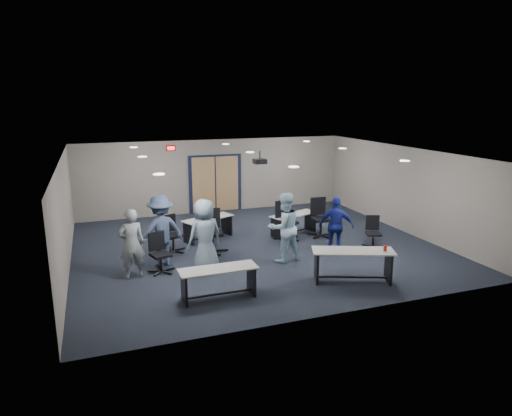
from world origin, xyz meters
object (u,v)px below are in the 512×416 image
object	(u,v)px
chair_loose_left	(161,253)
person_lightblue	(284,227)
person_back	(161,231)
chair_back_b	(213,232)
table_back_right	(294,220)
chair_back_a	(173,234)
person_plaid	(205,236)
table_front_left	(218,278)
table_front_right	(353,260)
chair_back_d	(321,218)
person_gray	(132,244)
table_back_left	(208,224)
person_navy	(336,226)
chair_loose_right	(373,232)
chair_back_c	(287,221)

from	to	relation	value
chair_loose_left	person_lightblue	distance (m)	3.19
person_back	chair_back_b	bearing A→B (deg)	-175.32
table_back_right	chair_back_a	xyz separation A→B (m)	(-3.85, -0.41, 0.07)
chair_back_a	person_plaid	xyz separation A→B (m)	(0.50, -1.73, 0.40)
table_front_left	table_front_right	xyz separation A→B (m)	(3.18, -0.17, 0.06)
chair_back_d	person_plaid	bearing A→B (deg)	-155.48
person_gray	person_back	xyz separation A→B (m)	(0.78, 0.61, 0.07)
table_back_left	chair_back_b	xyz separation A→B (m)	(-0.18, -1.26, 0.14)
table_back_left	person_lightblue	xyz separation A→B (m)	(1.41, -2.54, 0.46)
table_front_right	table_back_left	xyz separation A→B (m)	(-2.37, 4.35, -0.06)
table_front_right	chair_back_a	xyz separation A→B (m)	(-3.57, 3.51, -0.01)
chair_back_a	person_lightblue	world-z (taller)	person_lightblue
chair_back_b	chair_back_a	bearing A→B (deg)	164.51
person_lightblue	person_plaid	bearing A→B (deg)	-6.21
chair_back_d	person_navy	bearing A→B (deg)	-101.86
table_back_left	person_back	distance (m)	2.47
chair_loose_right	chair_back_d	bearing A→B (deg)	140.98
chair_loose_right	table_front_right	bearing A→B (deg)	-112.69
table_front_left	person_lightblue	world-z (taller)	person_lightblue
person_plaid	person_back	xyz separation A→B (m)	(-0.94, 0.78, 0.00)
table_back_right	person_back	xyz separation A→B (m)	(-4.30, -1.36, 0.47)
table_front_right	chair_loose_left	xyz separation A→B (m)	(-4.12, 2.07, -0.03)
chair_back_c	chair_back_d	size ratio (longest dim) A/B	0.99
table_back_right	chair_back_b	distance (m)	2.95
table_front_left	chair_back_b	xyz separation A→B (m)	(0.63, 2.92, 0.14)
chair_back_d	chair_loose_left	xyz separation A→B (m)	(-5.10, -1.37, -0.10)
chair_loose_left	person_plaid	xyz separation A→B (m)	(1.04, -0.29, 0.42)
table_front_left	chair_back_a	bearing A→B (deg)	96.39
chair_back_c	person_plaid	distance (m)	3.40
chair_loose_right	person_back	bearing A→B (deg)	-165.04
table_front_right	person_lightblue	xyz separation A→B (m)	(-0.97, 1.80, 0.39)
table_back_left	table_back_right	xyz separation A→B (m)	(2.65, -0.43, -0.01)
chair_back_d	person_lightblue	world-z (taller)	person_lightblue
table_back_left	chair_back_b	bearing A→B (deg)	-122.16
table_back_left	person_gray	size ratio (longest dim) A/B	1.02
table_front_right	person_navy	xyz separation A→B (m)	(0.57, 1.82, 0.28)
table_front_left	chair_loose_left	world-z (taller)	chair_loose_left
table_back_right	chair_loose_left	size ratio (longest dim) A/B	1.72
person_plaid	person_lightblue	world-z (taller)	same
chair_back_b	person_plaid	bearing A→B (deg)	-104.93
chair_back_a	chair_loose_right	bearing A→B (deg)	-37.05
table_front_right	chair_back_a	distance (m)	5.01
table_front_left	person_lightblue	size ratio (longest dim) A/B	0.91
table_front_right	chair_back_d	xyz separation A→B (m)	(0.98, 3.44, 0.07)
table_front_left	person_gray	size ratio (longest dim) A/B	0.99
chair_back_c	person_plaid	size ratio (longest dim) A/B	0.64
chair_loose_right	person_navy	bearing A→B (deg)	-154.61
chair_loose_left	person_gray	distance (m)	0.77
person_lightblue	person_navy	size ratio (longest dim) A/B	1.14
chair_back_d	chair_loose_right	world-z (taller)	chair_back_d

